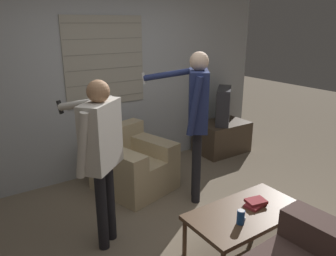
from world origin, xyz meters
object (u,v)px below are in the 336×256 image
(coffee_table, at_px, (246,215))
(person_right_standing, at_px, (197,109))
(armchair_beige, at_px, (132,164))
(book_stack, at_px, (256,203))
(tv, at_px, (223,106))
(soda_can, at_px, (241,217))
(person_left_standing, at_px, (101,145))
(spare_remote, at_px, (242,215))

(coffee_table, xyz_separation_m, person_right_standing, (0.20, 0.99, 0.74))
(armchair_beige, distance_m, book_stack, 1.70)
(book_stack, bearing_deg, tv, 54.64)
(person_right_standing, height_order, soda_can, person_right_standing)
(person_left_standing, distance_m, soda_can, 1.35)
(book_stack, bearing_deg, soda_can, -159.17)
(coffee_table, bearing_deg, person_left_standing, 141.44)
(armchair_beige, xyz_separation_m, book_stack, (0.43, -1.64, 0.12))
(armchair_beige, height_order, coffee_table, armchair_beige)
(coffee_table, xyz_separation_m, book_stack, (0.14, 0.02, 0.06))
(soda_can, bearing_deg, armchair_beige, 93.22)
(person_left_standing, bearing_deg, coffee_table, -78.01)
(tv, bearing_deg, soda_can, 6.19)
(coffee_table, height_order, spare_remote, spare_remote)
(book_stack, distance_m, spare_remote, 0.24)
(person_left_standing, height_order, person_right_standing, person_right_standing)
(tv, bearing_deg, spare_remote, 6.84)
(person_right_standing, bearing_deg, person_left_standing, 134.76)
(coffee_table, bearing_deg, book_stack, 8.31)
(tv, distance_m, spare_remote, 2.56)
(spare_remote, bearing_deg, coffee_table, 61.30)
(person_left_standing, bearing_deg, book_stack, -73.72)
(armchair_beige, bearing_deg, person_right_standing, 110.80)
(person_right_standing, distance_m, spare_remote, 1.27)
(person_right_standing, bearing_deg, tv, -17.91)
(tv, distance_m, book_stack, 2.38)
(person_right_standing, xyz_separation_m, spare_remote, (-0.29, -1.03, -0.69))
(spare_remote, bearing_deg, tv, 90.88)
(tv, xyz_separation_m, soda_can, (-1.69, -2.04, -0.31))
(coffee_table, bearing_deg, tv, 52.20)
(coffee_table, xyz_separation_m, person_left_standing, (-1.02, 0.81, 0.63))
(book_stack, relative_size, soda_can, 1.79)
(person_left_standing, distance_m, book_stack, 1.51)
(coffee_table, xyz_separation_m, soda_can, (-0.18, -0.10, 0.10))
(coffee_table, bearing_deg, armchair_beige, 99.64)
(armchair_beige, height_order, soda_can, armchair_beige)
(coffee_table, distance_m, person_right_standing, 1.26)
(book_stack, xyz_separation_m, spare_remote, (-0.23, -0.06, -0.01))
(armchair_beige, bearing_deg, coffee_table, 84.69)
(person_right_standing, relative_size, spare_remote, 13.84)
(armchair_beige, distance_m, soda_can, 1.78)
(person_right_standing, bearing_deg, armchair_beige, 71.94)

